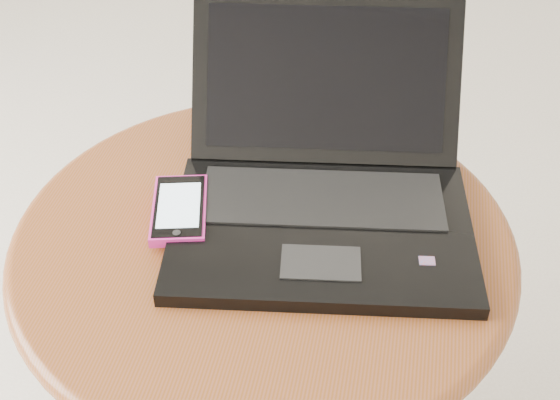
# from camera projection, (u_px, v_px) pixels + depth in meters

# --- Properties ---
(table) EXTENTS (0.64, 0.64, 0.51)m
(table) POSITION_uv_depth(u_px,v_px,m) (264.00, 291.00, 1.02)
(table) COLOR #5A2D17
(table) RESTS_ON ground
(laptop) EXTENTS (0.42, 0.43, 0.21)m
(laptop) POSITION_uv_depth(u_px,v_px,m) (323.00, 184.00, 0.96)
(laptop) COLOR black
(laptop) RESTS_ON table
(phone_black) EXTENTS (0.10, 0.13, 0.01)m
(phone_black) POSITION_uv_depth(u_px,v_px,m) (199.00, 209.00, 0.97)
(phone_black) COLOR black
(phone_black) RESTS_ON table
(phone_pink) EXTENTS (0.10, 0.14, 0.02)m
(phone_pink) POSITION_uv_depth(u_px,v_px,m) (179.00, 209.00, 0.95)
(phone_pink) COLOR #D5258E
(phone_pink) RESTS_ON phone_black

